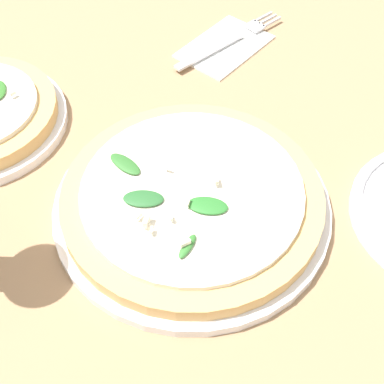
{
  "coord_description": "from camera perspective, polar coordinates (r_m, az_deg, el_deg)",
  "views": [
    {
      "loc": [
        -0.26,
        -0.25,
        0.47
      ],
      "look_at": [
        0.02,
        -0.01,
        0.03
      ],
      "focal_mm": 50.0,
      "sensor_mm": 36.0,
      "label": 1
    }
  ],
  "objects": [
    {
      "name": "napkin",
      "position": [
        0.81,
        3.51,
        15.33
      ],
      "size": [
        0.13,
        0.09,
        0.01
      ],
      "rotation": [
        0.0,
        0.0,
        -0.01
      ],
      "color": "white",
      "rests_on": "ground_plane"
    },
    {
      "name": "ground_plane",
      "position": [
        0.59,
        -2.43,
        -2.39
      ],
      "size": [
        6.0,
        6.0,
        0.0
      ],
      "primitive_type": "plane",
      "color": "#9E7A56"
    },
    {
      "name": "pizza_arugula_main",
      "position": [
        0.58,
        -0.02,
        -0.84
      ],
      "size": [
        0.3,
        0.3,
        0.05
      ],
      "color": "white",
      "rests_on": "ground_plane"
    },
    {
      "name": "fork",
      "position": [
        0.81,
        3.92,
        15.81
      ],
      "size": [
        0.2,
        0.05,
        0.0
      ],
      "rotation": [
        0.0,
        0.0,
        -0.16
      ],
      "color": "silver",
      "rests_on": "ground_plane"
    }
  ]
}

